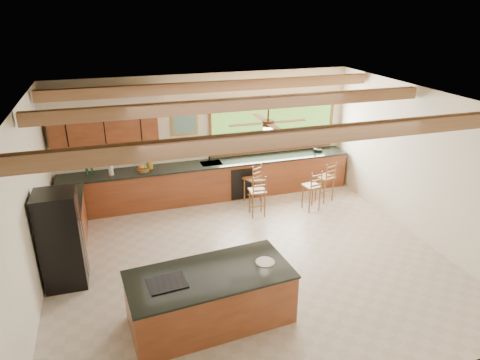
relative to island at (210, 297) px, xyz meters
name	(u,v)px	position (x,y,z in m)	size (l,w,h in m)	color
ground	(250,260)	(1.09, 1.39, -0.42)	(7.20, 7.20, 0.00)	#C1AEA0
room_shell	(230,138)	(0.92, 2.05, 1.79)	(7.27, 6.54, 3.02)	beige
counter_run	(182,191)	(0.28, 3.91, 0.04)	(7.12, 3.10, 1.25)	brown
island	(210,297)	(0.00, 0.00, 0.00)	(2.49, 1.33, 0.86)	brown
refrigerator	(61,240)	(-2.13, 1.66, 0.43)	(0.68, 0.66, 1.70)	black
bar_stool_a	(258,192)	(1.85, 3.05, 0.17)	(0.38, 0.38, 0.99)	brown
bar_stool_b	(253,180)	(1.99, 3.79, 0.16)	(0.46, 0.47, 0.98)	brown
bar_stool_c	(326,178)	(3.68, 3.31, 0.18)	(0.45, 0.45, 1.01)	brown
bar_stool_d	(313,187)	(3.14, 2.94, 0.17)	(0.41, 0.41, 0.99)	brown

